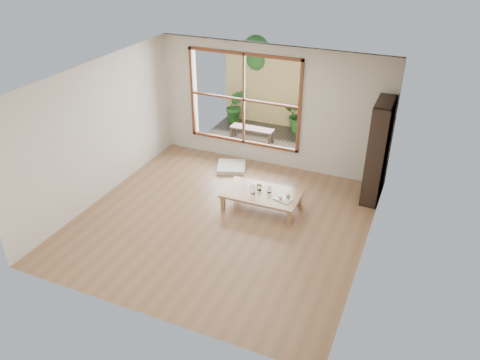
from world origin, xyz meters
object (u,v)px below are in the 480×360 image
object	(u,v)px
bookshelf	(378,151)
food_tray	(284,198)
low_table	(262,194)
garden_bench	(252,130)

from	to	relation	value
bookshelf	food_tray	size ratio (longest dim) A/B	5.59
low_table	bookshelf	xyz separation A→B (m)	(1.83, 1.21, 0.70)
low_table	food_tray	bearing A→B (deg)	-8.15
low_table	bookshelf	size ratio (longest dim) A/B	0.74
low_table	garden_bench	distance (m)	2.94
low_table	garden_bench	xyz separation A→B (m)	(-1.27, 2.65, 0.02)
food_tray	garden_bench	size ratio (longest dim) A/B	0.33
bookshelf	garden_bench	distance (m)	3.48
bookshelf	garden_bench	size ratio (longest dim) A/B	1.85
garden_bench	low_table	bearing A→B (deg)	-64.48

